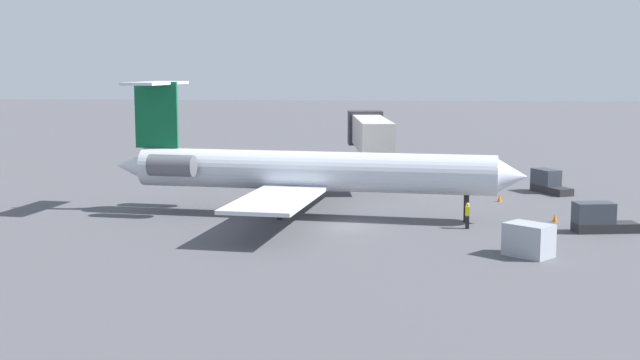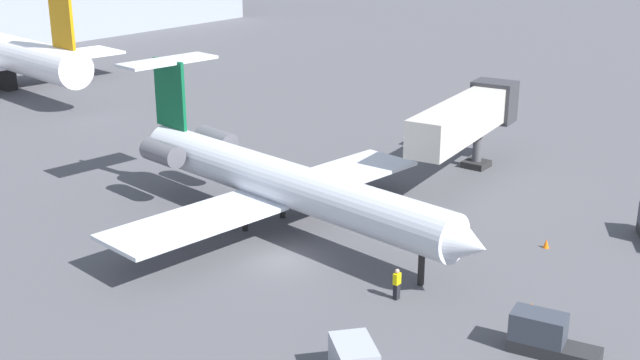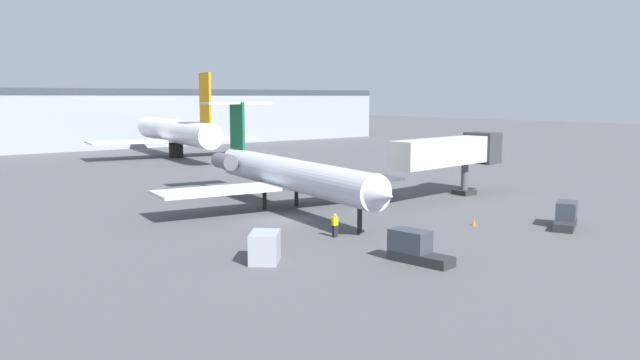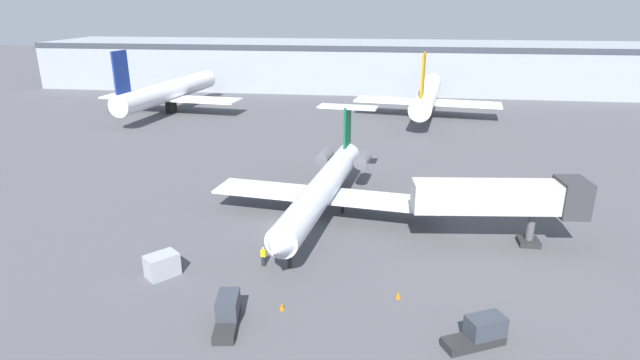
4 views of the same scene
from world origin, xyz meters
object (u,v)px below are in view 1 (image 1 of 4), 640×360
regional_jet (301,170)px  jet_bridge (370,133)px  traffic_cone_near (500,198)px  baggage_tug_lead (548,182)px  baggage_tug_trailing (599,219)px  traffic_cone_mid (555,218)px  cargo_container_uld (529,240)px  ground_crew_marshaller (467,215)px

regional_jet → jet_bridge: 17.50m
jet_bridge → traffic_cone_near: 14.67m
regional_jet → baggage_tug_lead: size_ratio=6.94×
baggage_tug_trailing → traffic_cone_mid: bearing=32.0°
jet_bridge → cargo_container_uld: (-28.13, -9.44, -3.57)m
regional_jet → ground_crew_marshaller: 11.99m
baggage_tug_lead → traffic_cone_near: size_ratio=7.65×
regional_jet → traffic_cone_near: (7.33, -14.65, -2.97)m
cargo_container_uld → traffic_cone_near: size_ratio=5.35×
cargo_container_uld → baggage_tug_trailing: bearing=-37.8°
baggage_tug_trailing → regional_jet: bearing=78.0°
baggage_tug_lead → traffic_cone_near: 6.89m
regional_jet → baggage_tug_trailing: (-4.12, -19.32, -2.41)m
jet_bridge → cargo_container_uld: size_ratio=5.16×
jet_bridge → ground_crew_marshaller: jet_bridge is taller
cargo_container_uld → traffic_cone_near: (18.55, -0.84, -0.63)m
ground_crew_marshaller → cargo_container_uld: cargo_container_uld is taller
regional_jet → traffic_cone_mid: (-0.83, -17.27, -2.97)m
regional_jet → baggage_tug_trailing: regional_jet is taller
baggage_tug_lead → jet_bridge: bearing=73.2°
regional_jet → jet_bridge: size_ratio=1.92×
regional_jet → ground_crew_marshaller: size_ratio=17.27×
ground_crew_marshaller → traffic_cone_mid: 6.74m
jet_bridge → baggage_tug_lead: bearing=-106.8°
baggage_tug_lead → cargo_container_uld: 24.24m
cargo_container_uld → baggage_tug_lead: bearing=-13.0°
jet_bridge → ground_crew_marshaller: bearing=-161.7°
baggage_tug_trailing → traffic_cone_near: bearing=22.2°
baggage_tug_trailing → traffic_cone_mid: size_ratio=7.59×
jet_bridge → baggage_tug_lead: (-4.51, -14.91, -3.64)m
jet_bridge → baggage_tug_trailing: size_ratio=3.63×
ground_crew_marshaller → cargo_container_uld: bearing=-160.8°
baggage_tug_trailing → jet_bridge: bearing=35.4°
baggage_tug_lead → baggage_tug_trailing: (-16.51, -0.04, 0.00)m
regional_jet → baggage_tug_trailing: bearing=-102.0°
ground_crew_marshaller → traffic_cone_near: size_ratio=3.07×
baggage_tug_trailing → traffic_cone_mid: baggage_tug_trailing is taller
traffic_cone_near → cargo_container_uld: bearing=177.4°
baggage_tug_lead → cargo_container_uld: (-23.62, 5.47, 0.07)m
jet_bridge → cargo_container_uld: 29.88m
cargo_container_uld → traffic_cone_mid: cargo_container_uld is taller
baggage_tug_lead → traffic_cone_mid: baggage_tug_lead is taller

